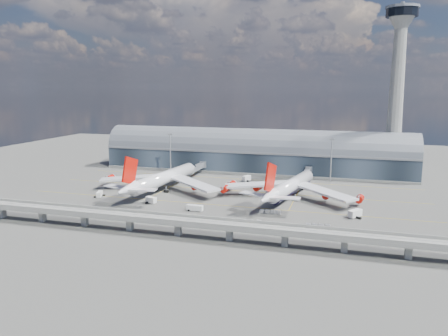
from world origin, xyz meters
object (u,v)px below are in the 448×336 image
(floodlight_mast_left, at_px, (170,152))
(service_truck_1, at_px, (151,200))
(airliner_right, at_px, (290,187))
(service_truck_5, at_px, (255,185))
(service_truck_4, at_px, (246,178))
(cargo_train_1, at_px, (318,226))
(cargo_train_2, at_px, (270,212))
(control_tower, at_px, (396,92))
(service_truck_3, at_px, (355,214))
(service_truck_2, at_px, (195,208))
(cargo_train_0, at_px, (250,222))
(floodlight_mast_right, at_px, (331,159))
(service_truck_0, at_px, (100,194))
(airliner_left, at_px, (162,179))

(floodlight_mast_left, xyz_separation_m, service_truck_1, (20.25, -71.00, -12.10))
(floodlight_mast_left, distance_m, airliner_right, 93.97)
(service_truck_5, bearing_deg, service_truck_1, -159.44)
(service_truck_4, distance_m, cargo_train_1, 90.28)
(service_truck_5, distance_m, cargo_train_2, 50.95)
(control_tower, height_order, service_truck_3, control_tower)
(control_tower, bearing_deg, cargo_train_2, -119.65)
(floodlight_mast_left, height_order, service_truck_3, floodlight_mast_left)
(service_truck_1, bearing_deg, control_tower, -30.91)
(airliner_right, bearing_deg, control_tower, 65.14)
(floodlight_mast_left, xyz_separation_m, cargo_train_2, (77.91, -72.29, -12.82))
(service_truck_2, distance_m, cargo_train_0, 30.43)
(service_truck_2, bearing_deg, control_tower, -38.32)
(floodlight_mast_right, height_order, cargo_train_0, floodlight_mast_right)
(service_truck_1, xyz_separation_m, cargo_train_1, (79.35, -15.82, -0.69))
(cargo_train_0, bearing_deg, service_truck_2, 86.14)
(floodlight_mast_left, relative_size, airliner_right, 0.35)
(service_truck_2, xyz_separation_m, service_truck_4, (7.66, 67.73, 0.23))
(service_truck_1, bearing_deg, service_truck_2, -86.79)
(service_truck_1, distance_m, service_truck_5, 61.61)
(service_truck_1, bearing_deg, service_truck_5, -22.54)
(service_truck_1, bearing_deg, floodlight_mast_right, -30.02)
(cargo_train_1, distance_m, cargo_train_2, 26.11)
(floodlight_mast_right, distance_m, service_truck_1, 107.45)
(floodlight_mast_right, distance_m, cargo_train_2, 76.67)
(service_truck_3, bearing_deg, service_truck_0, -145.51)
(service_truck_3, bearing_deg, cargo_train_2, -137.68)
(control_tower, relative_size, service_truck_5, 19.01)
(service_truck_2, bearing_deg, service_truck_0, 81.27)
(control_tower, xyz_separation_m, cargo_train_2, (-57.09, -100.29, -50.82))
(cargo_train_1, bearing_deg, service_truck_4, 37.00)
(floodlight_mast_left, bearing_deg, cargo_train_0, -50.92)
(service_truck_2, distance_m, service_truck_5, 55.51)
(control_tower, bearing_deg, service_truck_4, -155.37)
(control_tower, height_order, floodlight_mast_right, control_tower)
(airliner_right, bearing_deg, service_truck_3, -26.06)
(airliner_left, bearing_deg, airliner_right, 8.71)
(airliner_left, height_order, cargo_train_1, airliner_left)
(service_truck_3, xyz_separation_m, service_truck_5, (-53.04, 43.16, -0.44))
(floodlight_mast_left, relative_size, service_truck_5, 4.74)
(airliner_right, bearing_deg, service_truck_1, -145.52)
(floodlight_mast_left, xyz_separation_m, floodlight_mast_right, (100.00, 0.00, 0.00))
(service_truck_1, relative_size, cargo_train_1, 0.58)
(service_truck_4, distance_m, cargo_train_2, 67.43)
(cargo_train_1, bearing_deg, service_truck_1, 84.20)
(floodlight_mast_right, xyz_separation_m, cargo_train_1, (-0.40, -86.82, -12.79))
(control_tower, bearing_deg, cargo_train_0, -117.91)
(airliner_right, height_order, service_truck_0, airliner_right)
(floodlight_mast_left, xyz_separation_m, airliner_left, (15.14, -46.96, -6.86))
(service_truck_4, height_order, cargo_train_2, service_truck_4)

